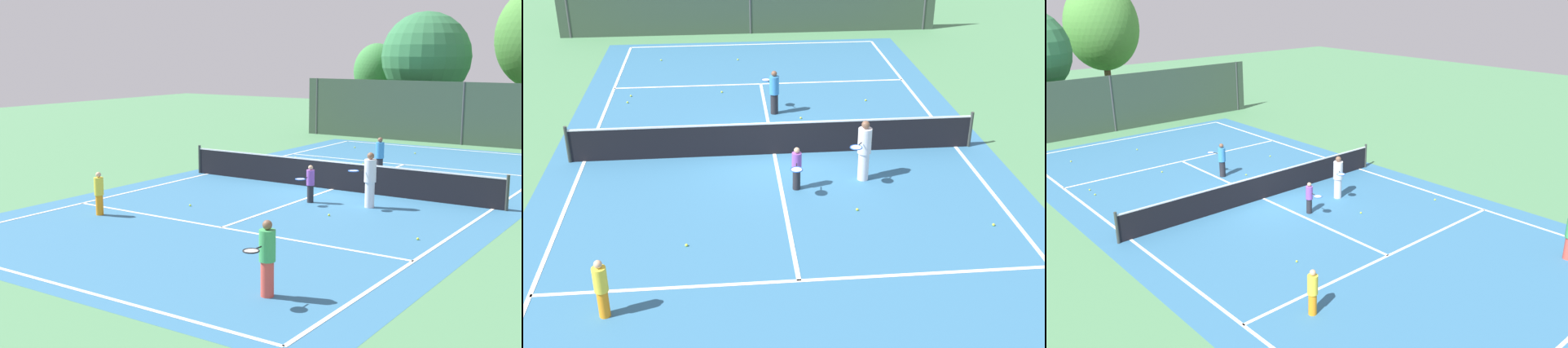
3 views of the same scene
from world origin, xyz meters
The scene contains 22 objects.
ground_plane centered at (0.00, 0.00, 0.00)m, with size 80.00×80.00×0.00m, color #4C8456.
court_surface centered at (0.00, 0.00, 0.00)m, with size 13.00×25.00×0.01m.
tennis_net centered at (0.00, 0.00, 0.51)m, with size 11.90×0.10×1.10m.
perimeter_fence centered at (0.00, 14.00, 1.60)m, with size 18.00×0.12×3.20m.
tree_1 centered at (-3.33, 17.33, 4.42)m, with size 5.04×5.04×6.96m.
tree_2 centered at (-7.07, 18.91, 3.47)m, with size 2.83×2.81×5.21m.
player_0 centered at (0.26, 3.30, 0.78)m, with size 0.63×0.88×1.50m.
player_1 centered at (-3.88, -7.18, 0.65)m, with size 0.27×0.27×1.28m.
player_2 centered at (3.97, -10.19, 0.80)m, with size 0.34×0.90×1.54m.
player_3 centered at (2.26, -1.88, 0.88)m, with size 0.74×0.89×1.71m.
player_4 centered at (0.40, -2.30, 0.63)m, with size 0.38×0.84×1.20m.
tennis_ball_0 centered at (-4.82, 4.77, 0.03)m, with size 0.07×0.07×0.07m, color #CCE533.
tennis_ball_1 centered at (-2.40, -4.83, 0.03)m, with size 0.07×0.07×0.07m, color #CCE533.
tennis_ball_2 centered at (2.05, 0.25, 0.03)m, with size 0.07×0.07×0.07m, color #CCE533.
tennis_ball_3 centered at (-0.77, 9.60, 0.03)m, with size 0.07×0.07×0.07m, color #CCE533.
tennis_ball_4 centered at (-4.78, 5.44, 0.03)m, with size 0.07×0.07×0.07m, color #CCE533.
tennis_ball_5 centered at (4.90, -4.61, 0.03)m, with size 0.07×0.07×0.07m, color #CCE533.
tennis_ball_6 centered at (1.11, 2.71, 0.03)m, with size 0.07×0.07×0.07m, color #CCE533.
tennis_ball_7 centered at (-4.00, 9.83, 0.03)m, with size 0.07×0.07×0.07m, color #CCE533.
tennis_ball_8 centered at (-1.49, 5.54, 0.03)m, with size 0.07×0.07×0.07m, color #CCE533.
tennis_ball_9 centered at (1.79, -3.57, 0.03)m, with size 0.07×0.07×0.07m, color #CCE533.
tennis_ball_10 centered at (3.61, 4.19, 0.03)m, with size 0.07×0.07×0.07m, color #CCE533.
Camera 1 is at (11.10, -21.02, 4.75)m, focal length 47.82 mm.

